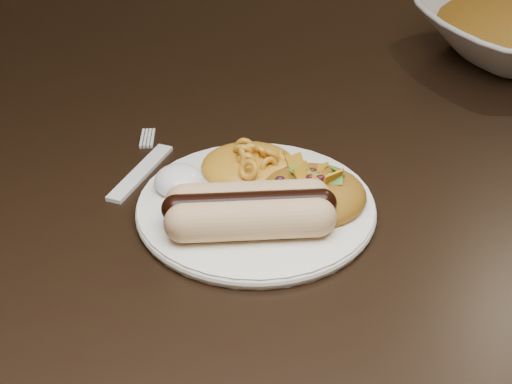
{
  "coord_description": "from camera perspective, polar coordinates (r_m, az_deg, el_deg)",
  "views": [
    {
      "loc": [
        -0.06,
        -0.62,
        1.1
      ],
      "look_at": [
        -0.04,
        -0.12,
        0.77
      ],
      "focal_mm": 50.0,
      "sensor_mm": 36.0,
      "label": 1
    }
  ],
  "objects": [
    {
      "name": "hotdog",
      "position": [
        0.56,
        -0.52,
        -1.37
      ],
      "size": [
        0.12,
        0.07,
        0.03
      ],
      "rotation": [
        0.0,
        0.0,
        0.04
      ],
      "color": "#F6B58E",
      "rests_on": "plate"
    },
    {
      "name": "table",
      "position": [
        0.76,
        2.61,
        -1.86
      ],
      "size": [
        1.6,
        0.9,
        0.75
      ],
      "color": "black",
      "rests_on": "floor"
    },
    {
      "name": "mac_and_cheese",
      "position": [
        0.63,
        -0.58,
        3.06
      ],
      "size": [
        0.11,
        0.1,
        0.03
      ],
      "primitive_type": "ellipsoid",
      "rotation": [
        0.0,
        0.0,
        -0.36
      ],
      "color": "gold",
      "rests_on": "plate"
    },
    {
      "name": "plate",
      "position": [
        0.6,
        0.0,
        -1.2
      ],
      "size": [
        0.24,
        0.24,
        0.01
      ],
      "primitive_type": "cylinder",
      "rotation": [
        0.0,
        0.0,
        -0.22
      ],
      "color": "white",
      "rests_on": "table"
    },
    {
      "name": "fork",
      "position": [
        0.66,
        -9.2,
        1.56
      ],
      "size": [
        0.07,
        0.14,
        0.0
      ],
      "primitive_type": "cube",
      "rotation": [
        0.0,
        0.0,
        -0.41
      ],
      "color": "white",
      "rests_on": "table"
    },
    {
      "name": "sour_cream",
      "position": [
        0.61,
        -6.21,
        1.28
      ],
      "size": [
        0.04,
        0.04,
        0.03
      ],
      "primitive_type": "ellipsoid",
      "rotation": [
        0.0,
        0.0,
        0.01
      ],
      "color": "white",
      "rests_on": "plate"
    },
    {
      "name": "taco_salad",
      "position": [
        0.59,
        4.6,
        0.5
      ],
      "size": [
        0.09,
        0.09,
        0.04
      ],
      "rotation": [
        0.0,
        0.0,
        -0.4
      ],
      "color": "#D44915",
      "rests_on": "plate"
    }
  ]
}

